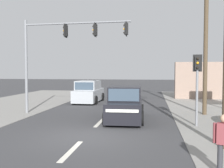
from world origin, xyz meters
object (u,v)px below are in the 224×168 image
at_px(pedestal_signal_right_kerb, 197,78).
at_px(pedestrian_at_kerb, 224,141).
at_px(utility_pole_midground_right, 206,27).
at_px(traffic_signal_mast, 61,45).
at_px(suv_kerbside_parked, 89,92).
at_px(suv_crossing_left, 125,104).

distance_m(pedestal_signal_right_kerb, pedestrian_at_kerb, 6.41).
height_order(utility_pole_midground_right, pedestrian_at_kerb, utility_pole_midground_right).
bearing_deg(traffic_signal_mast, pedestal_signal_right_kerb, -17.46).
relative_size(pedestal_signal_right_kerb, suv_kerbside_parked, 0.78).
relative_size(traffic_signal_mast, pedestrian_at_kerb, 4.23).
relative_size(utility_pole_midground_right, pedestal_signal_right_kerb, 2.92).
bearing_deg(pedestrian_at_kerb, traffic_signal_mast, 130.95).
relative_size(utility_pole_midground_right, pedestrian_at_kerb, 6.39).
xyz_separation_m(traffic_signal_mast, suv_kerbside_parked, (0.24, 6.34, -3.47)).
xyz_separation_m(traffic_signal_mast, suv_crossing_left, (4.20, -1.26, -3.47)).
bearing_deg(suv_crossing_left, traffic_signal_mast, 163.32).
bearing_deg(pedestrian_at_kerb, suv_kerbside_parked, 115.94).
distance_m(traffic_signal_mast, suv_kerbside_parked, 7.23).
height_order(traffic_signal_mast, pedestrian_at_kerb, traffic_signal_mast).
distance_m(utility_pole_midground_right, suv_kerbside_parked, 11.14).
relative_size(suv_kerbside_parked, pedestrian_at_kerb, 2.80).
xyz_separation_m(traffic_signal_mast, pedestal_signal_right_kerb, (7.88, -2.48, -1.94)).
xyz_separation_m(pedestal_signal_right_kerb, suv_crossing_left, (-3.68, 1.22, -1.53)).
distance_m(traffic_signal_mast, suv_crossing_left, 5.59).
relative_size(suv_crossing_left, suv_kerbside_parked, 1.01).
height_order(utility_pole_midground_right, suv_crossing_left, utility_pole_midground_right).
bearing_deg(traffic_signal_mast, suv_crossing_left, -16.68).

